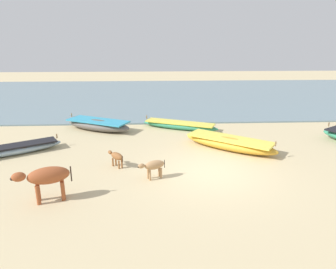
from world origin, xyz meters
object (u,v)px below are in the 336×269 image
object	(u,v)px
fishing_boat_0	(98,125)
cow_adult_rust	(47,177)
fishing_boat_1	(16,149)
calf_far_tan	(154,166)
calf_near_brown	(116,156)
fishing_boat_5	(180,125)
fishing_boat_4	(230,143)

from	to	relation	value
fishing_boat_0	cow_adult_rust	xyz separation A→B (m)	(-0.18, -7.62, 0.47)
fishing_boat_1	calf_far_tan	xyz separation A→B (m)	(5.88, -2.76, 0.26)
cow_adult_rust	calf_far_tan	distance (m)	3.47
cow_adult_rust	fishing_boat_1	bearing A→B (deg)	-75.49
calf_near_brown	calf_far_tan	distance (m)	1.80
fishing_boat_1	calf_far_tan	world-z (taller)	calf_far_tan
cow_adult_rust	calf_near_brown	bearing A→B (deg)	-143.62
fishing_boat_0	fishing_boat_5	world-z (taller)	fishing_boat_0
cow_adult_rust	calf_near_brown	distance (m)	3.08
cow_adult_rust	calf_far_tan	size ratio (longest dim) A/B	1.65
fishing_boat_4	fishing_boat_0	bearing A→B (deg)	-170.89
calf_near_brown	calf_far_tan	size ratio (longest dim) A/B	0.76
fishing_boat_4	cow_adult_rust	world-z (taller)	cow_adult_rust
fishing_boat_5	calf_near_brown	xyz separation A→B (m)	(-2.87, -5.12, 0.20)
fishing_boat_1	cow_adult_rust	xyz separation A→B (m)	(2.71, -4.15, 0.56)
calf_far_tan	fishing_boat_4	bearing A→B (deg)	-164.51
calf_far_tan	cow_adult_rust	bearing A→B (deg)	-0.61
fishing_boat_0	fishing_boat_4	distance (m)	7.22
fishing_boat_5	cow_adult_rust	size ratio (longest dim) A/B	2.63
cow_adult_rust	calf_far_tan	world-z (taller)	cow_adult_rust
fishing_boat_0	calf_far_tan	xyz separation A→B (m)	(2.98, -6.22, 0.17)
fishing_boat_4	calf_near_brown	xyz separation A→B (m)	(-4.81, -1.71, 0.13)
cow_adult_rust	fishing_boat_0	bearing A→B (deg)	-110.06
fishing_boat_4	calf_near_brown	world-z (taller)	fishing_boat_4
fishing_boat_5	calf_near_brown	world-z (taller)	fishing_boat_5
fishing_boat_5	cow_adult_rust	xyz separation A→B (m)	(-4.63, -7.63, 0.56)
fishing_boat_4	calf_far_tan	distance (m)	4.43
fishing_boat_4	calf_far_tan	size ratio (longest dim) A/B	4.14
cow_adult_rust	calf_far_tan	xyz separation A→B (m)	(3.16, 1.39, -0.30)
cow_adult_rust	calf_near_brown	world-z (taller)	cow_adult_rust
fishing_boat_1	fishing_boat_4	world-z (taller)	fishing_boat_4
fishing_boat_1	fishing_boat_5	distance (m)	8.13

